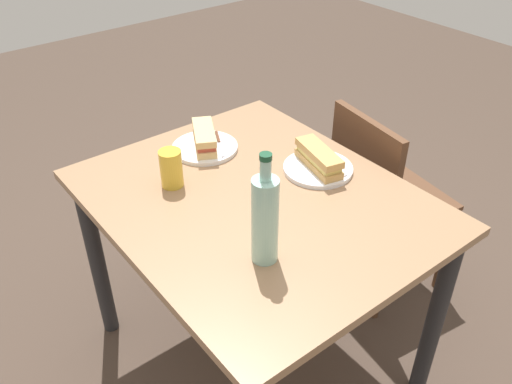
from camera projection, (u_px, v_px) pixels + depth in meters
The scene contains 11 objects.
ground_plane at pixel (256, 354), 2.15m from camera, with size 8.00×8.00×0.00m, color #47382D.
dining_table at pixel (256, 226), 1.77m from camera, with size 1.09×0.90×0.77m.
chair_far at pixel (378, 195), 2.20m from camera, with size 0.46×0.46×0.85m.
plate_near at pixel (318, 169), 1.83m from camera, with size 0.24×0.24×0.01m, color white.
baguette_sandwich_near at pixel (319, 158), 1.81m from camera, with size 0.22×0.12×0.07m.
knife_near at pixel (330, 161), 1.85m from camera, with size 0.18×0.05×0.01m.
plate_far at pixel (205, 148), 1.94m from camera, with size 0.24×0.24×0.01m, color white.
baguette_sandwich_far at pixel (204, 138), 1.92m from camera, with size 0.20×0.15×0.07m.
knife_far at pixel (219, 142), 1.95m from camera, with size 0.17×0.09×0.01m.
water_bottle at pixel (265, 219), 1.40m from camera, with size 0.07×0.07×0.33m.
beer_glass at pixel (171, 168), 1.73m from camera, with size 0.07×0.07×0.13m, color gold.
Camera 1 is at (1.09, -0.86, 1.76)m, focal length 37.94 mm.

